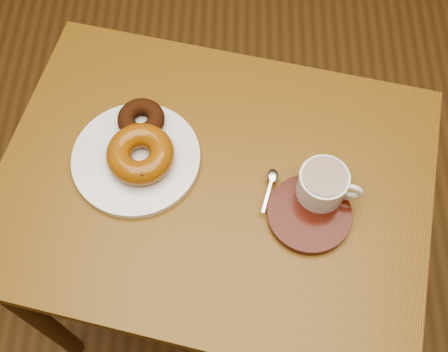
{
  "coord_description": "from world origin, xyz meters",
  "views": [
    {
      "loc": [
        0.1,
        -0.61,
        1.72
      ],
      "look_at": [
        0.09,
        -0.13,
        0.79
      ],
      "focal_mm": 45.0,
      "sensor_mm": 36.0,
      "label": 1
    }
  ],
  "objects_px": {
    "cafe_table": "(214,207)",
    "donut_plate": "(136,158)",
    "saucer": "(309,214)",
    "coffee_cup": "(323,184)"
  },
  "relations": [
    {
      "from": "cafe_table",
      "to": "donut_plate",
      "type": "distance_m",
      "value": 0.2
    },
    {
      "from": "donut_plate",
      "to": "coffee_cup",
      "type": "distance_m",
      "value": 0.36
    },
    {
      "from": "cafe_table",
      "to": "saucer",
      "type": "height_order",
      "value": "saucer"
    },
    {
      "from": "cafe_table",
      "to": "saucer",
      "type": "distance_m",
      "value": 0.23
    },
    {
      "from": "donut_plate",
      "to": "saucer",
      "type": "distance_m",
      "value": 0.34
    },
    {
      "from": "coffee_cup",
      "to": "saucer",
      "type": "bearing_deg",
      "value": -102.59
    },
    {
      "from": "cafe_table",
      "to": "donut_plate",
      "type": "xyz_separation_m",
      "value": [
        -0.15,
        0.04,
        0.13
      ]
    },
    {
      "from": "cafe_table",
      "to": "coffee_cup",
      "type": "xyz_separation_m",
      "value": [
        0.2,
        -0.03,
        0.17
      ]
    },
    {
      "from": "donut_plate",
      "to": "saucer",
      "type": "xyz_separation_m",
      "value": [
        0.33,
        -0.11,
        0.0
      ]
    },
    {
      "from": "saucer",
      "to": "coffee_cup",
      "type": "bearing_deg",
      "value": 62.26
    }
  ]
}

